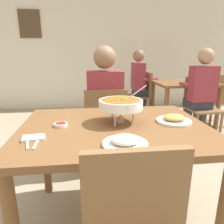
{
  "coord_description": "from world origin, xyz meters",
  "views": [
    {
      "loc": [
        -0.17,
        -1.29,
        1.23
      ],
      "look_at": [
        0.0,
        0.15,
        0.82
      ],
      "focal_mm": 32.95,
      "sensor_mm": 36.0,
      "label": 1
    }
  ],
  "objects_px": {
    "chair_diner_main": "(105,125)",
    "appetizer_plate": "(174,119)",
    "patron_bg_left": "(201,88)",
    "sauce_dish": "(61,124)",
    "diner_main": "(105,102)",
    "chair_bg_middle": "(142,92)",
    "rice_plate": "(125,142)",
    "dining_table_main": "(115,140)",
    "chair_bg_left": "(200,103)",
    "curry_bowl": "(121,104)",
    "patron_bg_middle": "(140,80)",
    "dining_table_far": "(184,90)",
    "chair_bg_right": "(221,97)"
  },
  "relations": [
    {
      "from": "chair_diner_main",
      "to": "appetizer_plate",
      "type": "distance_m",
      "value": 0.9
    },
    {
      "from": "patron_bg_left",
      "to": "sauce_dish",
      "type": "bearing_deg",
      "value": -140.79
    },
    {
      "from": "diner_main",
      "to": "chair_bg_middle",
      "type": "distance_m",
      "value": 1.97
    },
    {
      "from": "rice_plate",
      "to": "chair_bg_middle",
      "type": "xyz_separation_m",
      "value": [
        0.86,
        2.87,
        -0.28
      ]
    },
    {
      "from": "diner_main",
      "to": "rice_plate",
      "type": "relative_size",
      "value": 5.46
    },
    {
      "from": "diner_main",
      "to": "sauce_dish",
      "type": "distance_m",
      "value": 0.85
    },
    {
      "from": "dining_table_main",
      "to": "patron_bg_left",
      "type": "xyz_separation_m",
      "value": [
        1.46,
        1.51,
        0.08
      ]
    },
    {
      "from": "sauce_dish",
      "to": "chair_bg_left",
      "type": "bearing_deg",
      "value": 39.69
    },
    {
      "from": "rice_plate",
      "to": "curry_bowl",
      "type": "bearing_deg",
      "value": 84.47
    },
    {
      "from": "appetizer_plate",
      "to": "chair_diner_main",
      "type": "bearing_deg",
      "value": 119.44
    },
    {
      "from": "chair_bg_middle",
      "to": "patron_bg_middle",
      "type": "xyz_separation_m",
      "value": [
        -0.05,
        0.04,
        0.24
      ]
    },
    {
      "from": "rice_plate",
      "to": "appetizer_plate",
      "type": "height_order",
      "value": "same"
    },
    {
      "from": "chair_diner_main",
      "to": "chair_bg_left",
      "type": "distance_m",
      "value": 1.73
    },
    {
      "from": "dining_table_main",
      "to": "rice_plate",
      "type": "xyz_separation_m",
      "value": [
        0.01,
        -0.32,
        0.13
      ]
    },
    {
      "from": "sauce_dish",
      "to": "chair_bg_middle",
      "type": "distance_m",
      "value": 2.82
    },
    {
      "from": "diner_main",
      "to": "chair_bg_middle",
      "type": "relative_size",
      "value": 1.46
    },
    {
      "from": "appetizer_plate",
      "to": "chair_bg_middle",
      "type": "height_order",
      "value": "chair_bg_middle"
    },
    {
      "from": "rice_plate",
      "to": "dining_table_far",
      "type": "distance_m",
      "value": 2.78
    },
    {
      "from": "dining_table_main",
      "to": "diner_main",
      "type": "height_order",
      "value": "diner_main"
    },
    {
      "from": "dining_table_far",
      "to": "patron_bg_left",
      "type": "bearing_deg",
      "value": -91.22
    },
    {
      "from": "dining_table_far",
      "to": "patron_bg_middle",
      "type": "bearing_deg",
      "value": 139.6
    },
    {
      "from": "diner_main",
      "to": "patron_bg_left",
      "type": "xyz_separation_m",
      "value": [
        1.46,
        0.71,
        0.0
      ]
    },
    {
      "from": "chair_bg_left",
      "to": "chair_bg_right",
      "type": "distance_m",
      "value": 0.71
    },
    {
      "from": "dining_table_main",
      "to": "chair_bg_right",
      "type": "height_order",
      "value": "chair_bg_right"
    },
    {
      "from": "patron_bg_left",
      "to": "patron_bg_middle",
      "type": "relative_size",
      "value": 1.0
    },
    {
      "from": "chair_bg_middle",
      "to": "appetizer_plate",
      "type": "bearing_deg",
      "value": -100.21
    },
    {
      "from": "chair_bg_right",
      "to": "chair_bg_left",
      "type": "bearing_deg",
      "value": -147.21
    },
    {
      "from": "diner_main",
      "to": "chair_bg_right",
      "type": "bearing_deg",
      "value": 28.92
    },
    {
      "from": "chair_bg_middle",
      "to": "patron_bg_left",
      "type": "height_order",
      "value": "patron_bg_left"
    },
    {
      "from": "curry_bowl",
      "to": "rice_plate",
      "type": "xyz_separation_m",
      "value": [
        -0.04,
        -0.37,
        -0.11
      ]
    },
    {
      "from": "dining_table_main",
      "to": "diner_main",
      "type": "distance_m",
      "value": 0.8
    },
    {
      "from": "rice_plate",
      "to": "patron_bg_left",
      "type": "relative_size",
      "value": 0.18
    },
    {
      "from": "sauce_dish",
      "to": "patron_bg_middle",
      "type": "relative_size",
      "value": 0.07
    },
    {
      "from": "dining_table_far",
      "to": "patron_bg_middle",
      "type": "relative_size",
      "value": 0.76
    },
    {
      "from": "chair_diner_main",
      "to": "patron_bg_left",
      "type": "xyz_separation_m",
      "value": [
        1.46,
        0.74,
        0.24
      ]
    },
    {
      "from": "rice_plate",
      "to": "appetizer_plate",
      "type": "xyz_separation_m",
      "value": [
        0.41,
        0.34,
        0.0
      ]
    },
    {
      "from": "curry_bowl",
      "to": "sauce_dish",
      "type": "height_order",
      "value": "curry_bowl"
    },
    {
      "from": "curry_bowl",
      "to": "patron_bg_middle",
      "type": "xyz_separation_m",
      "value": [
        0.78,
        2.53,
        -0.15
      ]
    },
    {
      "from": "patron_bg_middle",
      "to": "chair_bg_right",
      "type": "bearing_deg",
      "value": -26.02
    },
    {
      "from": "rice_plate",
      "to": "dining_table_far",
      "type": "height_order",
      "value": "rice_plate"
    },
    {
      "from": "rice_plate",
      "to": "diner_main",
      "type": "bearing_deg",
      "value": 90.67
    },
    {
      "from": "curry_bowl",
      "to": "dining_table_far",
      "type": "bearing_deg",
      "value": 54.31
    },
    {
      "from": "dining_table_main",
      "to": "sauce_dish",
      "type": "xyz_separation_m",
      "value": [
        -0.36,
        0.03,
        0.12
      ]
    },
    {
      "from": "chair_bg_middle",
      "to": "chair_bg_right",
      "type": "height_order",
      "value": "same"
    },
    {
      "from": "diner_main",
      "to": "dining_table_far",
      "type": "xyz_separation_m",
      "value": [
        1.47,
        1.24,
        -0.11
      ]
    },
    {
      "from": "patron_bg_middle",
      "to": "chair_bg_middle",
      "type": "bearing_deg",
      "value": -40.77
    },
    {
      "from": "dining_table_main",
      "to": "dining_table_far",
      "type": "distance_m",
      "value": 2.52
    },
    {
      "from": "diner_main",
      "to": "appetizer_plate",
      "type": "distance_m",
      "value": 0.89
    },
    {
      "from": "dining_table_main",
      "to": "curry_bowl",
      "type": "height_order",
      "value": "curry_bowl"
    },
    {
      "from": "appetizer_plate",
      "to": "chair_bg_middle",
      "type": "relative_size",
      "value": 0.27
    }
  ]
}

